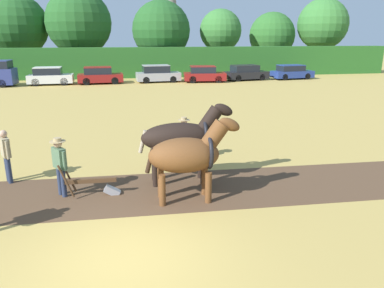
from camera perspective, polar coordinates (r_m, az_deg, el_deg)
ground_plane at (r=8.11m, az=-10.47°, el=-16.90°), size 240.00×240.00×0.00m
hedgerow at (r=40.46m, az=-10.81°, el=12.07°), size 59.81×1.52×3.09m
tree_left at (r=47.87m, az=-25.12°, el=16.07°), size 6.79×6.79×8.75m
tree_center_left at (r=45.24m, az=-16.89°, el=17.30°), size 7.17×7.17×9.22m
tree_center at (r=44.76m, az=-4.71°, el=16.91°), size 6.60×6.60×8.15m
tree_center_right at (r=46.65m, az=4.37°, el=16.84°), size 4.96×4.96×7.29m
tree_right at (r=50.35m, az=12.10°, el=15.86°), size 5.73×5.73×7.10m
tree_far_right at (r=51.95m, az=19.30°, el=16.85°), size 6.27×6.27×8.74m
church_spire at (r=72.72m, az=-3.27°, el=20.04°), size 2.66×2.66×17.25m
draft_horse_lead_left at (r=10.04m, az=-0.58°, el=-1.61°), size 2.63×1.06×2.37m
draft_horse_lead_right at (r=11.27m, az=-1.50°, el=1.05°), size 2.93×0.99×2.51m
plow at (r=10.99m, az=-14.42°, el=-6.03°), size 1.65×0.47×1.13m
farmer_at_plow at (r=11.02m, az=-19.52°, el=-2.66°), size 0.44×0.56×1.70m
farmer_beside_team at (r=13.26m, az=-1.22°, el=1.21°), size 0.41×0.59×1.63m
farmer_onlooker_right at (r=12.69m, az=-26.50°, el=-1.15°), size 0.40×0.60×1.66m
parked_car_left at (r=36.52m, az=-20.83°, el=9.62°), size 3.93×1.94×1.58m
parked_car_center_left at (r=35.97m, az=-13.89°, el=10.09°), size 4.14×2.03×1.54m
parked_car_center at (r=36.29m, az=-5.27°, el=10.58°), size 4.22×2.08×1.61m
parked_car_center_right at (r=36.22m, az=1.85°, el=10.58°), size 4.08×2.19×1.52m
parked_car_right at (r=38.05m, az=8.23°, el=10.68°), size 4.42×2.41×1.49m
parked_car_far_right at (r=39.92m, az=14.95°, el=10.53°), size 4.31×2.22×1.43m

